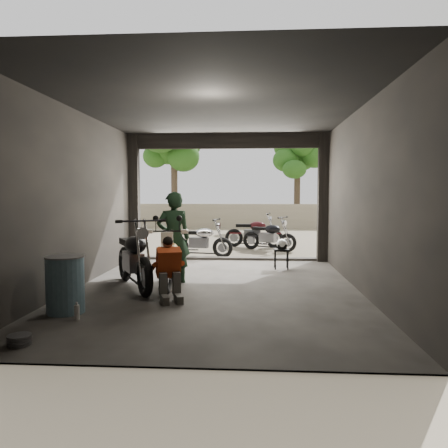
# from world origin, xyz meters

# --- Properties ---
(ground) EXTENTS (80.00, 80.00, 0.00)m
(ground) POSITION_xyz_m (0.00, 0.00, 0.00)
(ground) COLOR #7A6D56
(ground) RESTS_ON ground
(garage) EXTENTS (7.00, 7.13, 3.20)m
(garage) POSITION_xyz_m (0.00, 0.55, 1.28)
(garage) COLOR #2D2B28
(garage) RESTS_ON ground
(boundary_wall) EXTENTS (18.00, 0.30, 1.20)m
(boundary_wall) POSITION_xyz_m (0.00, 14.00, 0.60)
(boundary_wall) COLOR gray
(boundary_wall) RESTS_ON ground
(tree_left) EXTENTS (2.20, 2.20, 5.60)m
(tree_left) POSITION_xyz_m (-3.00, 12.50, 3.99)
(tree_left) COLOR #382B1E
(tree_left) RESTS_ON ground
(tree_right) EXTENTS (2.20, 2.20, 5.00)m
(tree_right) POSITION_xyz_m (2.80, 14.00, 3.56)
(tree_right) COLOR #382B1E
(tree_right) RESTS_ON ground
(main_bike) EXTENTS (0.77, 1.69, 1.11)m
(main_bike) POSITION_xyz_m (-0.84, 0.24, 0.55)
(main_bike) COLOR white
(main_bike) RESTS_ON ground
(left_bike) EXTENTS (1.60, 2.04, 1.28)m
(left_bike) POSITION_xyz_m (-1.48, 0.03, 0.64)
(left_bike) COLOR black
(left_bike) RESTS_ON ground
(outside_bike_a) EXTENTS (1.63, 0.90, 1.04)m
(outside_bike_a) POSITION_xyz_m (-0.75, 3.96, 0.52)
(outside_bike_a) COLOR black
(outside_bike_a) RESTS_ON ground
(outside_bike_b) EXTENTS (1.69, 0.86, 1.10)m
(outside_bike_b) POSITION_xyz_m (0.68, 6.25, 0.55)
(outside_bike_b) COLOR #431013
(outside_bike_b) RESTS_ON ground
(outside_bike_c) EXTENTS (1.64, 1.27, 1.03)m
(outside_bike_c) POSITION_xyz_m (1.13, 5.47, 0.52)
(outside_bike_c) COLOR black
(outside_bike_c) RESTS_ON ground
(rider) EXTENTS (0.73, 0.59, 1.75)m
(rider) POSITION_xyz_m (-0.85, 0.53, 0.87)
(rider) COLOR black
(rider) RESTS_ON ground
(mechanic) EXTENTS (0.71, 0.81, 0.99)m
(mechanic) POSITION_xyz_m (-0.66, -0.86, 0.49)
(mechanic) COLOR #C24419
(mechanic) RESTS_ON ground
(stool) EXTENTS (0.33, 0.33, 0.47)m
(stool) POSITION_xyz_m (1.29, 2.21, 0.39)
(stool) COLOR black
(stool) RESTS_ON ground
(helmet) EXTENTS (0.24, 0.25, 0.23)m
(helmet) POSITION_xyz_m (1.30, 2.21, 0.58)
(helmet) COLOR white
(helmet) RESTS_ON stool
(oil_drum) EXTENTS (0.60, 0.60, 0.82)m
(oil_drum) POSITION_xyz_m (-2.00, -1.67, 0.41)
(oil_drum) COLOR slate
(oil_drum) RESTS_ON ground
(sign_post) EXTENTS (0.70, 0.08, 2.09)m
(sign_post) POSITION_xyz_m (3.27, 4.21, 1.38)
(sign_post) COLOR black
(sign_post) RESTS_ON ground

